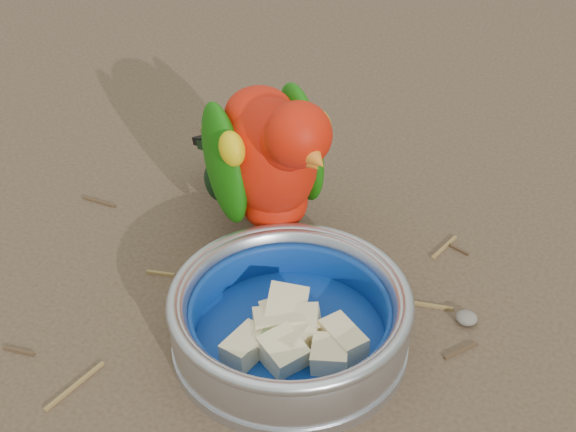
% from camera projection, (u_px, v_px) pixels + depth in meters
% --- Properties ---
extents(ground, '(60.00, 60.00, 0.00)m').
position_uv_depth(ground, '(173.00, 368.00, 0.77)').
color(ground, brown).
extents(food_bowl, '(0.21, 0.21, 0.02)m').
position_uv_depth(food_bowl, '(290.00, 340.00, 0.79)').
color(food_bowl, '#B2B2BA').
rests_on(food_bowl, ground).
extents(bowl_wall, '(0.21, 0.21, 0.04)m').
position_uv_depth(bowl_wall, '(290.00, 316.00, 0.77)').
color(bowl_wall, '#B2B2BA').
rests_on(bowl_wall, food_bowl).
extents(fruit_wedges, '(0.13, 0.13, 0.03)m').
position_uv_depth(fruit_wedges, '(290.00, 322.00, 0.78)').
color(fruit_wedges, beige).
rests_on(fruit_wedges, food_bowl).
extents(lory_parrot, '(0.25, 0.24, 0.19)m').
position_uv_depth(lory_parrot, '(270.00, 171.00, 0.85)').
color(lory_parrot, red).
rests_on(lory_parrot, ground).
extents(ground_debris, '(0.90, 0.80, 0.01)m').
position_uv_depth(ground_debris, '(172.00, 327.00, 0.81)').
color(ground_debris, olive).
rests_on(ground_debris, ground).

